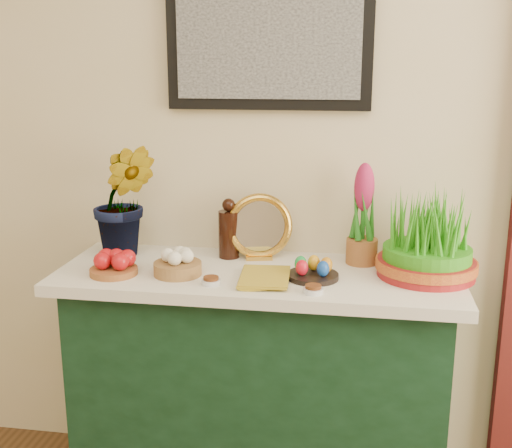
# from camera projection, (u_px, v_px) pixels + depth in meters

# --- Properties ---
(sideboard) EXTENTS (1.30, 0.45, 0.85)m
(sideboard) POSITION_uv_depth(u_px,v_px,m) (258.00, 390.00, 2.36)
(sideboard) COLOR #143822
(sideboard) RESTS_ON ground
(tablecloth) EXTENTS (1.40, 0.55, 0.04)m
(tablecloth) POSITION_uv_depth(u_px,v_px,m) (258.00, 276.00, 2.26)
(tablecloth) COLOR silver
(tablecloth) RESTS_ON sideboard
(hyacinth_green) EXTENTS (0.33, 0.29, 0.56)m
(hyacinth_green) POSITION_uv_depth(u_px,v_px,m) (123.00, 182.00, 2.35)
(hyacinth_green) COLOR #24751C
(hyacinth_green) RESTS_ON tablecloth
(apple_bowl) EXTENTS (0.17, 0.17, 0.08)m
(apple_bowl) POSITION_uv_depth(u_px,v_px,m) (113.00, 265.00, 2.20)
(apple_bowl) COLOR brown
(apple_bowl) RESTS_ON tablecloth
(garlic_basket) EXTENTS (0.17, 0.17, 0.09)m
(garlic_basket) POSITION_uv_depth(u_px,v_px,m) (178.00, 264.00, 2.19)
(garlic_basket) COLOR #96633C
(garlic_basket) RESTS_ON tablecloth
(vinegar_cruet) EXTENTS (0.08, 0.08, 0.22)m
(vinegar_cruet) POSITION_uv_depth(u_px,v_px,m) (229.00, 232.00, 2.38)
(vinegar_cruet) COLOR black
(vinegar_cruet) RESTS_ON tablecloth
(mirror) EXTENTS (0.25, 0.11, 0.25)m
(mirror) POSITION_uv_depth(u_px,v_px,m) (260.00, 227.00, 2.36)
(mirror) COLOR gold
(mirror) RESTS_ON tablecloth
(book) EXTENTS (0.16, 0.23, 0.03)m
(book) POSITION_uv_depth(u_px,v_px,m) (240.00, 276.00, 2.14)
(book) COLOR #B39623
(book) RESTS_ON tablecloth
(spice_dish_left) EXTENTS (0.06, 0.06, 0.03)m
(spice_dish_left) POSITION_uv_depth(u_px,v_px,m) (211.00, 281.00, 2.10)
(spice_dish_left) COLOR silver
(spice_dish_left) RESTS_ON tablecloth
(spice_dish_right) EXTENTS (0.06, 0.06, 0.03)m
(spice_dish_right) POSITION_uv_depth(u_px,v_px,m) (313.00, 289.00, 2.03)
(spice_dish_right) COLOR silver
(spice_dish_right) RESTS_ON tablecloth
(egg_plate) EXTENTS (0.20, 0.20, 0.07)m
(egg_plate) POSITION_uv_depth(u_px,v_px,m) (313.00, 271.00, 2.16)
(egg_plate) COLOR black
(egg_plate) RESTS_ON tablecloth
(hyacinth_pink) EXTENTS (0.11, 0.11, 0.37)m
(hyacinth_pink) POSITION_uv_depth(u_px,v_px,m) (363.00, 219.00, 2.29)
(hyacinth_pink) COLOR #975A2D
(hyacinth_pink) RESTS_ON tablecloth
(wheatgrass_sabzeh) EXTENTS (0.34, 0.34, 0.28)m
(wheatgrass_sabzeh) POSITION_uv_depth(u_px,v_px,m) (428.00, 242.00, 2.16)
(wheatgrass_sabzeh) COLOR maroon
(wheatgrass_sabzeh) RESTS_ON tablecloth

